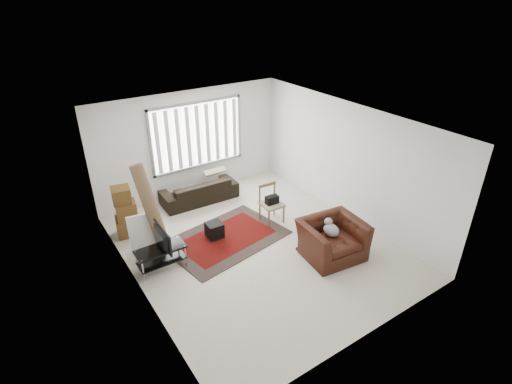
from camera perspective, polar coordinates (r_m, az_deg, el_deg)
room at (r=8.10m, az=-1.80°, el=4.44°), size 6.00×6.02×2.71m
persian_rug at (r=8.79m, az=-4.31°, el=-6.61°), size 2.74×2.05×0.02m
tv_stand at (r=7.96m, az=-13.44°, el=-8.61°), size 0.95×0.43×0.47m
tv at (r=7.76m, az=-13.72°, el=-6.50°), size 0.10×0.77×0.44m
subwoofer at (r=8.77m, az=-5.96°, el=-5.40°), size 0.35×0.35×0.33m
moving_boxes at (r=9.10m, az=-18.13°, el=-2.91°), size 0.54×0.51×1.15m
white_flatpack at (r=8.60m, az=-15.71°, el=-5.54°), size 0.64×0.34×0.78m
rolled_rug at (r=8.35m, az=-14.80°, el=-2.22°), size 0.55×0.87×1.84m
sofa at (r=10.18m, az=-8.14°, el=0.65°), size 1.96×0.90×0.74m
side_chair at (r=9.17m, az=2.22°, el=-1.47°), size 0.50×0.50×0.89m
armchair at (r=8.18m, az=10.84°, el=-6.31°), size 1.31×1.18×0.89m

